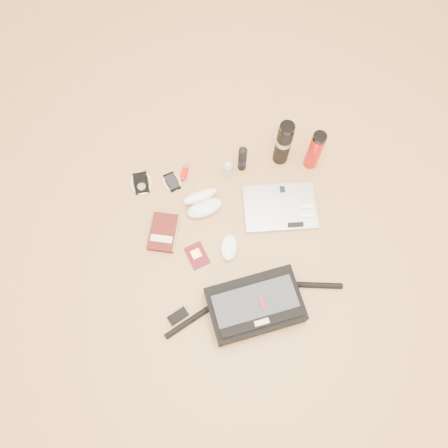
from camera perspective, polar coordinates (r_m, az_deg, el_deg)
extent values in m
plane|color=#AE7C48|center=(1.98, 1.66, -3.60)|extent=(4.00, 4.00, 0.00)
cube|color=black|center=(1.88, 4.05, -10.54)|extent=(0.42, 0.29, 0.09)
cube|color=#303338|center=(1.82, 4.24, -10.51)|extent=(0.36, 0.22, 0.01)
cube|color=black|center=(1.81, 4.95, -12.68)|extent=(0.34, 0.09, 0.01)
cube|color=beige|center=(1.81, 4.95, -12.67)|extent=(0.06, 0.03, 0.01)
cube|color=#AB0000|center=(1.82, 5.03, -10.27)|extent=(0.02, 0.05, 0.01)
cylinder|color=black|center=(1.90, -4.52, -12.51)|extent=(0.23, 0.13, 0.03)
cylinder|color=black|center=(1.96, 11.79, -7.82)|extent=(0.24, 0.07, 0.03)
cube|color=black|center=(1.91, -6.03, -11.87)|extent=(0.10, 0.08, 0.02)
cube|color=#AAAAAC|center=(2.05, 7.30, 2.17)|extent=(0.35, 0.25, 0.02)
cube|color=black|center=(2.08, 7.63, 4.52)|extent=(0.03, 0.03, 0.00)
cube|color=white|center=(2.06, 10.71, 2.26)|extent=(0.06, 0.02, 0.01)
cube|color=white|center=(2.04, 10.88, 1.09)|extent=(0.06, 0.02, 0.01)
cube|color=black|center=(2.01, 9.36, -0.07)|extent=(0.07, 0.02, 0.01)
cube|color=#440F0C|center=(2.01, -7.93, -1.10)|extent=(0.16, 0.20, 0.03)
cube|color=beige|center=(2.00, -6.30, -1.31)|extent=(0.05, 0.17, 0.03)
cube|color=beige|center=(1.98, -8.18, -1.91)|extent=(0.10, 0.06, 0.00)
cube|color=#500A13|center=(1.97, -3.55, -4.14)|extent=(0.12, 0.14, 0.00)
cube|color=gold|center=(1.97, -3.67, -3.89)|extent=(0.05, 0.05, 0.00)
ellipsoid|color=white|center=(1.96, 0.66, -3.10)|extent=(0.10, 0.14, 0.04)
ellipsoid|color=white|center=(2.02, -2.53, 2.13)|extent=(0.19, 0.13, 0.05)
ellipsoid|color=white|center=(2.02, -3.14, 3.64)|extent=(0.19, 0.13, 0.10)
ellipsoid|color=black|center=(2.01, -3.41, 1.83)|extent=(0.05, 0.04, 0.02)
ellipsoid|color=black|center=(2.02, -1.66, 2.52)|extent=(0.05, 0.04, 0.02)
cylinder|color=black|center=(2.02, -2.54, 2.20)|extent=(0.03, 0.01, 0.01)
cube|color=black|center=(2.13, -10.78, 5.29)|extent=(0.08, 0.12, 0.01)
cylinder|color=#9E9EA0|center=(2.11, -10.72, 4.83)|extent=(0.04, 0.04, 0.00)
torus|color=white|center=(2.13, -10.78, 5.30)|extent=(0.11, 0.11, 0.01)
cube|color=black|center=(2.11, -6.80, 5.48)|extent=(0.08, 0.11, 0.01)
cube|color=black|center=(2.11, -6.82, 5.54)|extent=(0.07, 0.09, 0.00)
torus|color=white|center=(2.11, -6.80, 5.49)|extent=(0.10, 0.10, 0.01)
cube|color=#C40A00|center=(2.12, -5.18, 6.67)|extent=(0.04, 0.06, 0.02)
cube|color=#A2161C|center=(2.10, -5.40, 5.90)|extent=(0.02, 0.02, 0.02)
cylinder|color=#A4A4A7|center=(2.13, -4.96, 7.48)|extent=(0.03, 0.03, 0.02)
cylinder|color=#9BBDCC|center=(2.07, 0.55, 6.93)|extent=(0.03, 0.03, 0.10)
cylinder|color=silver|center=(2.02, 0.56, 7.69)|extent=(0.02, 0.02, 0.02)
cylinder|color=white|center=(2.01, 0.57, 7.87)|extent=(0.01, 0.01, 0.01)
cylinder|color=black|center=(2.07, 2.42, 8.47)|extent=(0.05, 0.05, 0.16)
cylinder|color=black|center=(2.08, 2.40, 8.23)|extent=(0.05, 0.05, 0.03)
ellipsoid|color=black|center=(2.00, 2.51, 9.59)|extent=(0.05, 0.05, 0.02)
cylinder|color=black|center=(2.07, 7.73, 10.23)|extent=(0.09, 0.09, 0.26)
cylinder|color=#B7B7BA|center=(2.04, 7.85, 10.69)|extent=(0.09, 0.09, 0.03)
cylinder|color=black|center=(1.95, 8.27, 12.33)|extent=(0.08, 0.08, 0.03)
cylinder|color=#B40F0C|center=(2.09, 11.71, 9.24)|extent=(0.08, 0.08, 0.23)
cylinder|color=black|center=(1.98, 12.41, 11.01)|extent=(0.08, 0.08, 0.02)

